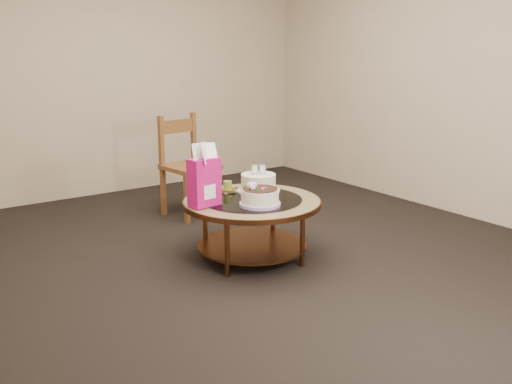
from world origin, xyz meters
TOP-DOWN VIEW (x-y plane):
  - ground at (0.00, 0.00)m, footprint 5.00×5.00m
  - room_walls at (0.00, 0.00)m, footprint 4.52×5.02m
  - coffee_table at (0.00, -0.00)m, footprint 1.02×1.02m
  - decorated_cake at (-0.06, -0.18)m, footprint 0.29×0.29m
  - cream_cake at (0.17, 0.16)m, footprint 0.33×0.33m
  - gift_bag at (-0.37, 0.05)m, footprint 0.23×0.18m
  - pillar_candle at (-0.03, 0.28)m, footprint 0.13×0.13m
  - dining_chair at (0.17, 1.28)m, footprint 0.49×0.49m

SIDE VIEW (x-z plane):
  - ground at x=0.00m, z-range 0.00..0.00m
  - coffee_table at x=0.00m, z-range 0.15..0.61m
  - dining_chair at x=0.17m, z-range 0.01..0.94m
  - pillar_candle at x=-0.03m, z-range 0.44..0.54m
  - decorated_cake at x=-0.06m, z-range 0.43..0.60m
  - cream_cake at x=0.17m, z-range 0.42..0.63m
  - gift_bag at x=-0.37m, z-range 0.46..0.89m
  - room_walls at x=0.00m, z-range 0.24..2.85m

